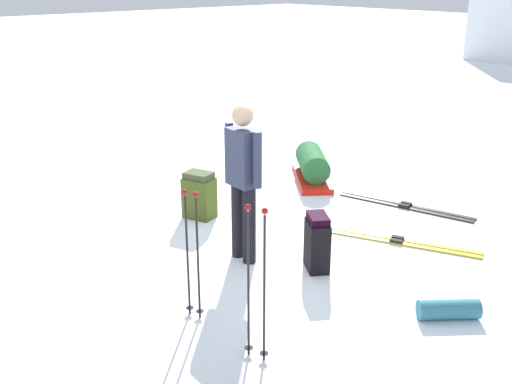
% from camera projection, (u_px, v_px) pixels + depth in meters
% --- Properties ---
extents(ground_plane, '(80.00, 80.00, 0.00)m').
position_uv_depth(ground_plane, '(256.00, 251.00, 6.74)').
color(ground_plane, white).
extents(skier_standing, '(0.57, 0.24, 1.70)m').
position_uv_depth(skier_standing, '(243.00, 175.00, 6.23)').
color(skier_standing, black).
rests_on(skier_standing, ground_plane).
extents(ski_pair_near, '(1.80, 0.92, 0.05)m').
position_uv_depth(ski_pair_near, '(397.00, 241.00, 6.95)').
color(ski_pair_near, gold).
rests_on(ski_pair_near, ground_plane).
extents(ski_pair_far, '(1.81, 0.63, 0.05)m').
position_uv_depth(ski_pair_far, '(405.00, 206.00, 7.99)').
color(ski_pair_far, black).
rests_on(ski_pair_far, ground_plane).
extents(backpack_large_dark, '(0.40, 0.37, 0.61)m').
position_uv_depth(backpack_large_dark, '(317.00, 243.00, 6.24)').
color(backpack_large_dark, black).
rests_on(backpack_large_dark, ground_plane).
extents(backpack_bright, '(0.44, 0.38, 0.60)m').
position_uv_depth(backpack_bright, '(199.00, 195.00, 7.57)').
color(backpack_bright, '#44511B').
rests_on(backpack_bright, ground_plane).
extents(ski_poles_planted_near, '(0.21, 0.11, 1.31)m').
position_uv_depth(ski_poles_planted_near, '(256.00, 277.00, 4.63)').
color(ski_poles_planted_near, black).
rests_on(ski_poles_planted_near, ground_plane).
extents(ski_poles_planted_far, '(0.18, 0.10, 1.21)m').
position_uv_depth(ski_poles_planted_far, '(192.00, 248.00, 5.24)').
color(ski_poles_planted_far, black).
rests_on(ski_poles_planted_far, ground_plane).
extents(gear_sled, '(1.29, 1.17, 0.49)m').
position_uv_depth(gear_sled, '(312.00, 166.00, 8.93)').
color(gear_sled, red).
rests_on(gear_sled, ground_plane).
extents(sleeping_mat_rolled, '(0.49, 0.54, 0.18)m').
position_uv_depth(sleeping_mat_rolled, '(449.00, 309.00, 5.39)').
color(sleeping_mat_rolled, teal).
rests_on(sleeping_mat_rolled, ground_plane).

